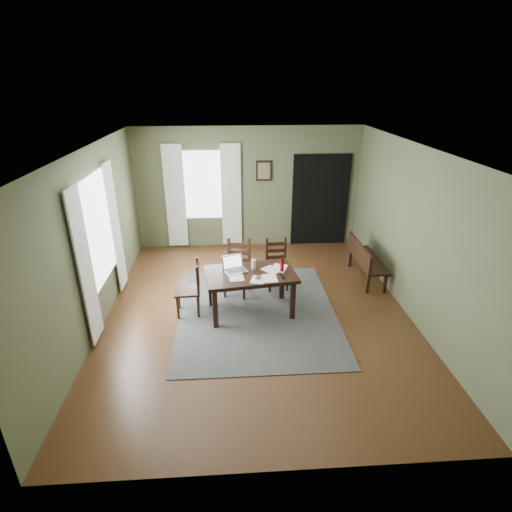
{
  "coord_description": "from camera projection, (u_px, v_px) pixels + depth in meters",
  "views": [
    {
      "loc": [
        -0.4,
        -5.75,
        3.62
      ],
      "look_at": [
        0.0,
        0.3,
        0.9
      ],
      "focal_mm": 28.0,
      "sensor_mm": 36.0,
      "label": 1
    }
  ],
  "objects": [
    {
      "name": "paper_a",
      "position": [
        236.0,
        277.0,
        6.31
      ],
      "size": [
        0.26,
        0.32,
        0.0
      ],
      "primitive_type": "cube",
      "rotation": [
        0.0,
        0.0,
        0.12
      ],
      "color": "white",
      "rests_on": "dining_table"
    },
    {
      "name": "dining_table",
      "position": [
        250.0,
        278.0,
        6.48
      ],
      "size": [
        1.55,
        1.06,
        0.72
      ],
      "rotation": [
        0.0,
        0.0,
        0.14
      ],
      "color": "black",
      "rests_on": "rug"
    },
    {
      "name": "paper_e",
      "position": [
        258.0,
        280.0,
        6.23
      ],
      "size": [
        0.27,
        0.31,
        0.0
      ],
      "primitive_type": "cube",
      "rotation": [
        0.0,
        0.0,
        -0.25
      ],
      "color": "white",
      "rests_on": "dining_table"
    },
    {
      "name": "tv_remote",
      "position": [
        282.0,
        276.0,
        6.32
      ],
      "size": [
        0.09,
        0.18,
        0.02
      ],
      "primitive_type": "cube",
      "rotation": [
        0.0,
        0.0,
        0.25
      ],
      "color": "black",
      "rests_on": "dining_table"
    },
    {
      "name": "window_left",
      "position": [
        98.0,
        231.0,
        6.18
      ],
      "size": [
        0.01,
        1.3,
        1.7
      ],
      "color": "white",
      "rests_on": "ground"
    },
    {
      "name": "bench",
      "position": [
        365.0,
        258.0,
        7.68
      ],
      "size": [
        0.43,
        1.32,
        0.75
      ],
      "rotation": [
        0.0,
        0.0,
        1.57
      ],
      "color": "black",
      "rests_on": "ground"
    },
    {
      "name": "curtain_left_far",
      "position": [
        115.0,
        228.0,
        7.03
      ],
      "size": [
        0.03,
        0.48,
        2.3
      ],
      "color": "silver",
      "rests_on": "ground"
    },
    {
      "name": "water_bottle",
      "position": [
        282.0,
        265.0,
        6.46
      ],
      "size": [
        0.08,
        0.08,
        0.22
      ],
      "rotation": [
        0.0,
        0.0,
        0.37
      ],
      "color": "#AE0D24",
      "rests_on": "dining_table"
    },
    {
      "name": "laptop",
      "position": [
        234.0,
        267.0,
        6.51
      ],
      "size": [
        0.44,
        0.39,
        0.24
      ],
      "rotation": [
        0.0,
        0.0,
        0.38
      ],
      "color": "#B7B7BC",
      "rests_on": "dining_table"
    },
    {
      "name": "chair_back_left",
      "position": [
        237.0,
        268.0,
        7.16
      ],
      "size": [
        0.54,
        0.54,
        1.0
      ],
      "rotation": [
        0.0,
        0.0,
        -0.27
      ],
      "color": "black",
      "rests_on": "rug"
    },
    {
      "name": "rug",
      "position": [
        257.0,
        311.0,
        6.74
      ],
      "size": [
        2.6,
        3.2,
        0.01
      ],
      "color": "#3F3F3F",
      "rests_on": "ground"
    },
    {
      "name": "framed_picture",
      "position": [
        264.0,
        171.0,
        8.75
      ],
      "size": [
        0.34,
        0.03,
        0.44
      ],
      "color": "black",
      "rests_on": "ground"
    },
    {
      "name": "room_shell",
      "position": [
        257.0,
        209.0,
        6.01
      ],
      "size": [
        5.02,
        6.02,
        2.71
      ],
      "color": "#525A3B",
      "rests_on": "ground"
    },
    {
      "name": "paper_c",
      "position": [
        271.0,
        270.0,
        6.54
      ],
      "size": [
        0.36,
        0.37,
        0.0
      ],
      "primitive_type": "cube",
      "rotation": [
        0.0,
        0.0,
        0.68
      ],
      "color": "white",
      "rests_on": "dining_table"
    },
    {
      "name": "ground",
      "position": [
        257.0,
        312.0,
        6.74
      ],
      "size": [
        5.0,
        6.0,
        0.01
      ],
      "color": "#492C16"
    },
    {
      "name": "chair_end",
      "position": [
        190.0,
        289.0,
        6.53
      ],
      "size": [
        0.43,
        0.43,
        0.92
      ],
      "rotation": [
        0.0,
        0.0,
        -1.5
      ],
      "color": "black",
      "rests_on": "rug"
    },
    {
      "name": "paper_d",
      "position": [
        279.0,
        268.0,
        6.61
      ],
      "size": [
        0.34,
        0.38,
        0.0
      ],
      "primitive_type": "cube",
      "rotation": [
        0.0,
        0.0,
        -0.37
      ],
      "color": "white",
      "rests_on": "dining_table"
    },
    {
      "name": "curtain_back_left",
      "position": [
        175.0,
        197.0,
        8.83
      ],
      "size": [
        0.44,
        0.03,
        2.3
      ],
      "color": "silver",
      "rests_on": "ground"
    },
    {
      "name": "drinking_glass",
      "position": [
        254.0,
        264.0,
        6.55
      ],
      "size": [
        0.09,
        0.09,
        0.17
      ],
      "primitive_type": "cylinder",
      "rotation": [
        0.0,
        0.0,
        0.2
      ],
      "color": "silver",
      "rests_on": "dining_table"
    },
    {
      "name": "curtain_left_near",
      "position": [
        85.0,
        268.0,
        5.54
      ],
      "size": [
        0.03,
        0.48,
        2.3
      ],
      "color": "silver",
      "rests_on": "ground"
    },
    {
      "name": "chair_back_right",
      "position": [
        277.0,
        265.0,
        7.39
      ],
      "size": [
        0.42,
        0.43,
        0.92
      ],
      "rotation": [
        0.0,
        0.0,
        0.06
      ],
      "color": "black",
      "rests_on": "rug"
    },
    {
      "name": "paper_b",
      "position": [
        270.0,
        278.0,
        6.27
      ],
      "size": [
        0.24,
        0.3,
        0.0
      ],
      "primitive_type": "cube",
      "rotation": [
        0.0,
        0.0,
        0.06
      ],
      "color": "white",
      "rests_on": "dining_table"
    },
    {
      "name": "curtain_back_right",
      "position": [
        231.0,
        196.0,
        8.91
      ],
      "size": [
        0.44,
        0.03,
        2.3
      ],
      "color": "silver",
      "rests_on": "ground"
    },
    {
      "name": "computer_mouse",
      "position": [
        258.0,
        277.0,
        6.26
      ],
      "size": [
        0.09,
        0.12,
        0.04
      ],
      "primitive_type": "cube",
      "rotation": [
        0.0,
        0.0,
        -0.28
      ],
      "color": "#3F3F42",
      "rests_on": "dining_table"
    },
    {
      "name": "window_back",
      "position": [
        203.0,
        185.0,
        8.79
      ],
      "size": [
        1.0,
        0.01,
        1.5
      ],
      "color": "white",
      "rests_on": "ground"
    },
    {
      "name": "doorway_back",
      "position": [
        320.0,
        201.0,
        9.12
      ],
      "size": [
        1.3,
        0.03,
        2.1
      ],
      "color": "black",
      "rests_on": "ground"
    }
  ]
}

